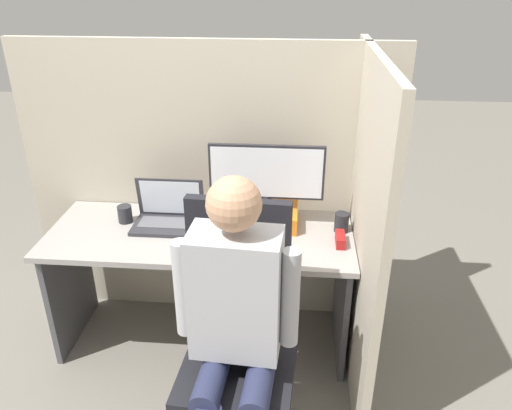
% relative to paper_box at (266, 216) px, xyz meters
% --- Properties ---
extents(ground_plane, '(12.00, 12.00, 0.00)m').
position_rel_paper_box_xyz_m(ground_plane, '(-0.34, -0.44, -0.75)').
color(ground_plane, slate).
extents(cubicle_panel_back, '(2.09, 0.04, 1.63)m').
position_rel_paper_box_xyz_m(cubicle_panel_back, '(-0.34, 0.21, 0.06)').
color(cubicle_panel_back, '#B7AD99').
rests_on(cubicle_panel_back, ground).
extents(cubicle_panel_right, '(0.04, 1.25, 1.63)m').
position_rel_paper_box_xyz_m(cubicle_panel_right, '(0.48, -0.19, 0.06)').
color(cubicle_panel_right, '#B7AD99').
rests_on(cubicle_panel_right, ground).
extents(desk, '(1.59, 0.62, 0.71)m').
position_rel_paper_box_xyz_m(desk, '(-0.34, -0.13, -0.21)').
color(desk, '#9E9993').
rests_on(desk, ground).
extents(paper_box, '(0.33, 0.25, 0.09)m').
position_rel_paper_box_xyz_m(paper_box, '(0.00, 0.00, 0.00)').
color(paper_box, orange).
rests_on(paper_box, desk).
extents(monitor, '(0.59, 0.21, 0.35)m').
position_rel_paper_box_xyz_m(monitor, '(-0.00, 0.00, 0.23)').
color(monitor, '#232328').
rests_on(monitor, paper_box).
extents(laptop, '(0.36, 0.23, 0.24)m').
position_rel_paper_box_xyz_m(laptop, '(-0.51, -0.06, 0.00)').
color(laptop, '#2D2D33').
rests_on(laptop, desk).
extents(mouse, '(0.07, 0.04, 0.03)m').
position_rel_paper_box_xyz_m(mouse, '(-0.29, -0.16, -0.03)').
color(mouse, silver).
rests_on(mouse, desk).
extents(stapler, '(0.04, 0.12, 0.05)m').
position_rel_paper_box_xyz_m(stapler, '(0.38, -0.18, -0.02)').
color(stapler, '#A31919').
rests_on(stapler, desk).
extents(carrot_toy, '(0.05, 0.12, 0.05)m').
position_rel_paper_box_xyz_m(carrot_toy, '(-0.31, -0.36, -0.02)').
color(carrot_toy, orange).
rests_on(carrot_toy, desk).
extents(office_chair, '(0.53, 0.58, 1.13)m').
position_rel_paper_box_xyz_m(office_chair, '(-0.07, -0.72, -0.18)').
color(office_chair, black).
rests_on(office_chair, ground).
extents(person, '(0.48, 0.44, 1.33)m').
position_rel_paper_box_xyz_m(person, '(-0.06, -0.89, 0.02)').
color(person, '#282D4C').
rests_on(person, ground).
extents(coffee_mug, '(0.07, 0.07, 0.10)m').
position_rel_paper_box_xyz_m(coffee_mug, '(0.40, -0.05, 0.01)').
color(coffee_mug, '#232328').
rests_on(coffee_mug, desk).
extents(pen_cup, '(0.08, 0.08, 0.09)m').
position_rel_paper_box_xyz_m(pen_cup, '(-0.76, -0.04, 0.00)').
color(pen_cup, '#28282D').
rests_on(pen_cup, desk).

